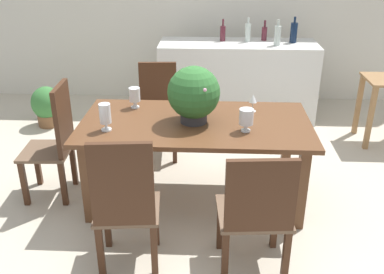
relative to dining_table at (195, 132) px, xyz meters
The scene contains 19 objects.
ground_plane 0.66m from the dining_table, 90.00° to the left, with size 7.04×7.04×0.00m, color #BCB29E.
back_wall 2.81m from the dining_table, 90.00° to the left, with size 6.40×0.10×2.60m, color beige.
dining_table is the anchor object (origin of this frame).
chair_near_left 1.03m from the dining_table, 113.88° to the right, with size 0.47×0.44×1.02m.
chair_near_right 1.05m from the dining_table, 65.27° to the right, with size 0.51×0.48×0.94m.
chair_head_end 1.20m from the dining_table, behind, with size 0.43×0.44×1.03m.
chair_far_left 1.05m from the dining_table, 114.60° to the left, with size 0.46×0.50×0.95m.
flower_centerpiece 0.34m from the dining_table, 147.38° to the right, with size 0.43×0.43×0.47m.
crystal_vase_left 0.76m from the dining_table, 162.87° to the right, with size 0.09×0.09×0.22m.
crystal_vase_center_near 0.66m from the dining_table, 152.09° to the left, with size 0.10×0.10×0.18m.
crystal_vase_right 0.49m from the dining_table, 23.73° to the right, with size 0.11×0.11×0.18m.
wine_glass 0.58m from the dining_table, 27.25° to the left, with size 0.07×0.07×0.15m.
kitchen_counter 2.04m from the dining_table, 77.59° to the left, with size 1.92×0.65×0.95m, color silver.
wine_bottle_green 2.14m from the dining_table, 83.29° to the left, with size 0.07×0.07×0.27m.
wine_bottle_amber 2.35m from the dining_table, 61.66° to the left, with size 0.08×0.08×0.31m.
wine_bottle_tall 2.17m from the dining_table, 75.08° to the left, with size 0.07×0.07×0.29m.
wine_bottle_clear 2.31m from the dining_table, 70.51° to the left, with size 0.07×0.07×0.24m.
wine_bottle_dark 2.11m from the dining_table, 64.77° to the left, with size 0.08×0.08×0.30m.
potted_plant_floor 2.46m from the dining_table, 140.34° to the left, with size 0.37×0.37×0.49m.
Camera 1 is at (0.14, -3.44, 2.12)m, focal length 40.69 mm.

